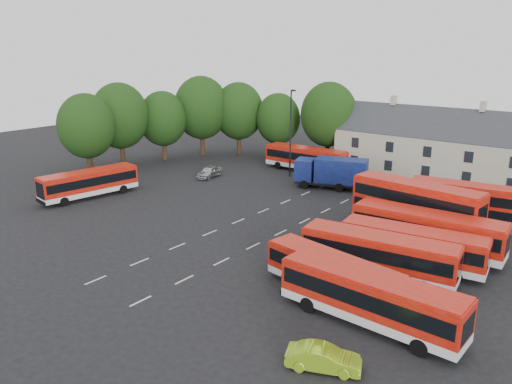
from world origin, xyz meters
TOP-DOWN VIEW (x-y plane):
  - ground at (0.00, 0.00)m, footprint 140.00×140.00m
  - lane_markings at (2.50, 2.00)m, footprint 5.15×33.80m
  - treeline at (-20.74, 19.36)m, footprint 29.92×32.59m
  - terrace_houses at (14.00, 30.00)m, footprint 35.70×7.13m
  - bus_row_a at (18.15, -7.29)m, footprint 11.43×2.99m
  - bus_row_b at (14.59, -5.49)m, footprint 10.32×3.81m
  - bus_row_c at (15.66, -0.81)m, footprint 11.42×4.02m
  - bus_row_d at (16.98, 2.33)m, footprint 10.96×3.82m
  - bus_row_e at (16.84, 5.76)m, footprint 12.08×3.37m
  - bus_dd_south at (14.50, 9.27)m, footprint 11.66×3.75m
  - bus_dd_north at (17.65, 13.65)m, footprint 10.48×3.75m
  - bus_west at (-18.10, -2.12)m, footprint 3.97×11.00m
  - bus_north at (-5.75, 22.92)m, footprint 11.42×2.81m
  - box_truck at (1.28, 17.65)m, footprint 8.71×5.22m
  - silver_car at (-13.70, 12.53)m, footprint 2.51×4.51m
  - lime_car at (18.23, -12.79)m, footprint 4.14×2.83m
  - lamppost at (-5.77, 19.23)m, footprint 0.77×0.36m

SIDE VIEW (x-z plane):
  - ground at x=0.00m, z-range 0.00..0.00m
  - lane_markings at x=2.50m, z-range 0.00..0.01m
  - lime_car at x=18.23m, z-range 0.00..1.29m
  - silver_car at x=-13.70m, z-range 0.00..1.45m
  - bus_row_b at x=14.59m, z-range 0.29..3.14m
  - bus_row_d at x=16.98m, z-range 0.31..3.34m
  - bus_west at x=-18.10m, z-range 0.31..3.35m
  - bus_row_c at x=15.66m, z-range 0.32..3.48m
  - bus_row_a at x=18.15m, z-range 0.32..3.54m
  - bus_north at x=-5.75m, z-range 0.33..3.54m
  - bus_row_e at x=16.84m, z-range 0.34..3.72m
  - box_truck at x=1.28m, z-range 0.23..3.86m
  - bus_dd_north at x=17.65m, z-range 0.29..4.49m
  - bus_dd_south at x=14.50m, z-range 0.33..5.03m
  - terrace_houses at x=14.00m, z-range -1.17..8.89m
  - lamppost at x=-5.77m, z-range 0.37..11.46m
  - treeline at x=-20.74m, z-range 0.68..12.69m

